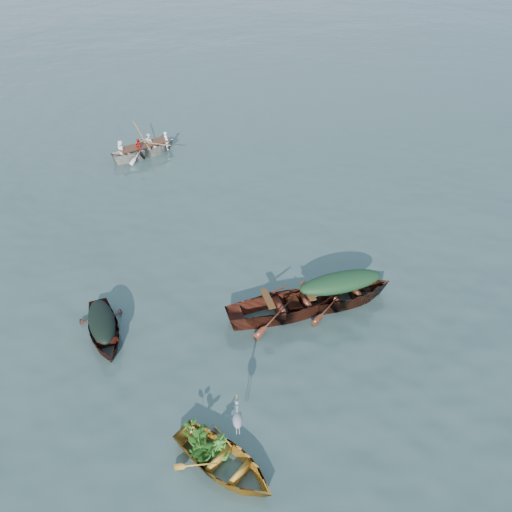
{
  "coord_description": "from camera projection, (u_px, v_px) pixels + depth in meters",
  "views": [
    {
      "loc": [
        -0.02,
        -9.95,
        10.02
      ],
      "look_at": [
        0.89,
        3.28,
        0.5
      ],
      "focal_mm": 35.0,
      "sensor_mm": 36.0,
      "label": 1
    }
  ],
  "objects": [
    {
      "name": "green_tarp_boat",
      "position": [
        338.0,
        303.0,
        15.18
      ],
      "size": [
        4.95,
        2.55,
        1.13
      ],
      "primitive_type": "imported",
      "rotation": [
        0.0,
        0.0,
        1.81
      ],
      "color": "#472410",
      "rests_on": "ground"
    },
    {
      "name": "green_tarp_cover",
      "position": [
        341.0,
        282.0,
        14.7
      ],
      "size": [
        2.72,
        1.4,
        0.52
      ],
      "primitive_type": "ellipsoid",
      "rotation": [
        0.0,
        0.0,
        1.81
      ],
      "color": "#14321C",
      "rests_on": "green_tarp_boat"
    },
    {
      "name": "yellow_dinghy",
      "position": [
        224.0,
        468.0,
        10.78
      ],
      "size": [
        3.29,
        3.14,
        0.86
      ],
      "primitive_type": "imported",
      "rotation": [
        0.0,
        0.0,
        0.85
      ],
      "color": "#BA7924",
      "rests_on": "ground"
    },
    {
      "name": "open_wooden_boat",
      "position": [
        287.0,
        315.0,
        14.76
      ],
      "size": [
        5.25,
        2.64,
        1.22
      ],
      "primitive_type": "imported",
      "rotation": [
        0.0,
        0.0,
        1.79
      ],
      "color": "maroon",
      "rests_on": "ground"
    },
    {
      "name": "dark_tarp_cover",
      "position": [
        101.0,
        320.0,
        13.68
      ],
      "size": [
        1.23,
        1.99,
        0.4
      ],
      "primitive_type": "ellipsoid",
      "rotation": [
        0.0,
        0.0,
        0.31
      ],
      "color": "black",
      "rests_on": "dark_covered_boat"
    },
    {
      "name": "dark_covered_boat",
      "position": [
        105.0,
        336.0,
        14.04
      ],
      "size": [
        2.24,
        3.61,
        0.83
      ],
      "primitive_type": "imported",
      "rotation": [
        0.0,
        0.0,
        0.31
      ],
      "color": "#44170F",
      "rests_on": "ground"
    },
    {
      "name": "heron",
      "position": [
        238.0,
        425.0,
        10.64
      ],
      "size": [
        0.49,
        0.47,
        0.92
      ],
      "primitive_type": null,
      "rotation": [
        0.0,
        0.0,
        0.85
      ],
      "color": "gray",
      "rests_on": "yellow_dinghy"
    },
    {
      "name": "thwart_benches",
      "position": [
        288.0,
        298.0,
        14.4
      ],
      "size": [
        2.66,
        1.47,
        0.04
      ],
      "primitive_type": null,
      "rotation": [
        0.0,
        0.0,
        1.79
      ],
      "color": "#492A11",
      "rests_on": "open_wooden_boat"
    },
    {
      "name": "rowers",
      "position": [
        143.0,
        138.0,
        23.34
      ],
      "size": [
        3.3,
        2.73,
        0.76
      ],
      "primitive_type": "imported",
      "rotation": [
        0.0,
        0.0,
        2.15
      ],
      "color": "white",
      "rests_on": "rowed_boat"
    },
    {
      "name": "ground",
      "position": [
        232.0,
        340.0,
        13.91
      ],
      "size": [
        140.0,
        140.0,
        0.0
      ],
      "primitive_type": "plane",
      "color": "#384E4A",
      "rests_on": "ground"
    },
    {
      "name": "oars",
      "position": [
        144.0,
        145.0,
        23.55
      ],
      "size": [
        1.92,
        2.51,
        0.06
      ],
      "primitive_type": null,
      "rotation": [
        0.0,
        0.0,
        2.15
      ],
      "color": "olive",
      "rests_on": "rowed_boat"
    },
    {
      "name": "dinghy_weeds",
      "position": [
        204.0,
        434.0,
        10.64
      ],
      "size": [
        1.14,
        1.12,
        0.6
      ],
      "primitive_type": "imported",
      "rotation": [
        0.0,
        0.0,
        0.85
      ],
      "color": "#285F19",
      "rests_on": "yellow_dinghy"
    },
    {
      "name": "rowed_boat",
      "position": [
        146.0,
        156.0,
        23.88
      ],
      "size": [
        4.5,
        3.58,
        1.08
      ],
      "primitive_type": "imported",
      "rotation": [
        0.0,
        0.0,
        2.15
      ],
      "color": "beige",
      "rests_on": "ground"
    }
  ]
}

